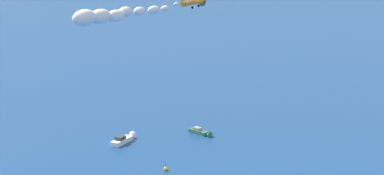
% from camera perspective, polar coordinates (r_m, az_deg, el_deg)
% --- Properties ---
extents(motorboat_near_centre, '(4.27, 10.13, 2.85)m').
position_cam_1_polar(motorboat_near_centre, '(219.15, -4.96, -3.78)').
color(motorboat_near_centre, white).
rests_on(motorboat_near_centre, ground_plane).
extents(motorboat_trailing, '(7.96, 2.84, 2.26)m').
position_cam_1_polar(motorboat_trailing, '(225.21, 0.68, -3.28)').
color(motorboat_trailing, '#33704C').
rests_on(motorboat_trailing, ground_plane).
extents(marker_buoy, '(1.10, 1.10, 2.10)m').
position_cam_1_polar(marker_buoy, '(196.69, -1.93, -5.96)').
color(marker_buoy, yellow).
rests_on(marker_buoy, ground_plane).
extents(biplane_lead, '(7.44, 6.80, 3.93)m').
position_cam_1_polar(biplane_lead, '(170.65, 0.05, 6.27)').
color(biplane_lead, orange).
extents(smoke_trail_lead, '(5.25, 28.96, 4.18)m').
position_cam_1_polar(smoke_trail_lead, '(152.44, -6.24, 5.25)').
color(smoke_trail_lead, silver).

